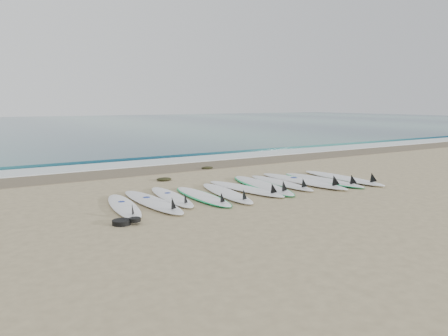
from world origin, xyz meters
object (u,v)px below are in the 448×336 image
surfboard_10 (344,178)px  leash_coil (125,222)px  surfboard_5 (246,188)px  surfboard_0 (124,206)px

surfboard_10 → leash_coil: bearing=-170.5°
surfboard_10 → surfboard_5: bearing=176.5°
surfboard_0 → surfboard_10: bearing=8.1°
surfboard_10 → leash_coil: (-6.40, -1.02, -0.01)m
surfboard_0 → surfboard_5: size_ratio=0.92×
surfboard_10 → leash_coil: 6.48m
surfboard_5 → surfboard_0: bearing=175.0°
surfboard_10 → leash_coil: size_ratio=6.03×
leash_coil → surfboard_10: bearing=9.1°
surfboard_5 → leash_coil: size_ratio=5.58×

